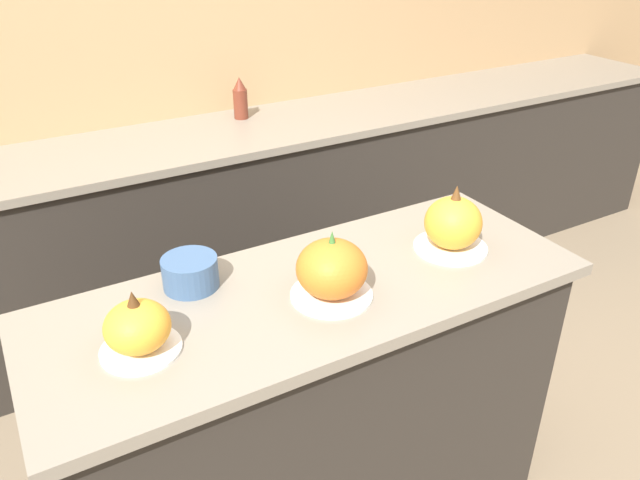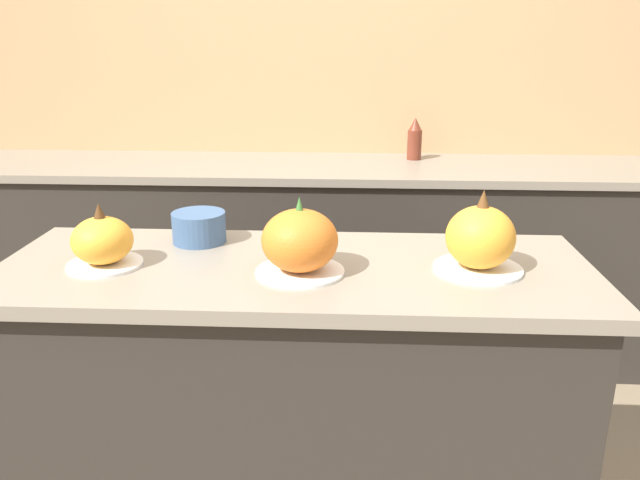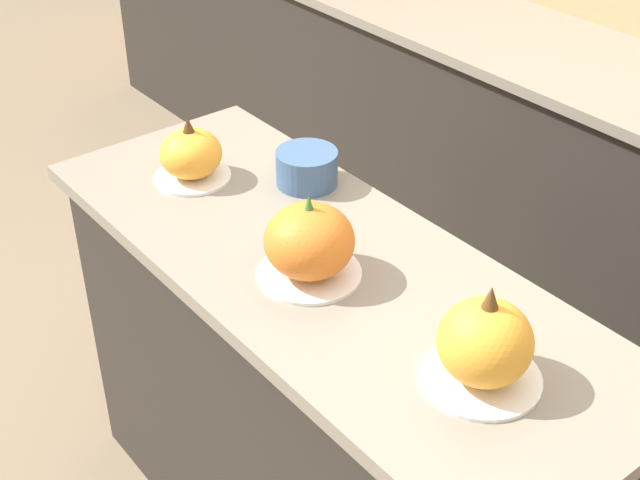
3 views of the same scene
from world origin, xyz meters
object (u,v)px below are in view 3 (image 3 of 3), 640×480
object	(u,v)px
pumpkin_cake_left	(191,155)
pumpkin_cake_center	(309,243)
pumpkin_cake_right	(485,345)
mixing_bowl	(307,168)

from	to	relation	value
pumpkin_cake_left	pumpkin_cake_center	xyz separation A→B (m)	(0.49, -0.02, 0.02)
pumpkin_cake_right	mixing_bowl	distance (m)	0.75
pumpkin_cake_left	mixing_bowl	bearing A→B (deg)	46.42
pumpkin_cake_center	pumpkin_cake_right	xyz separation A→B (m)	(0.43, 0.04, 0.00)
pumpkin_cake_left	pumpkin_cake_right	bearing A→B (deg)	1.16
pumpkin_cake_center	pumpkin_cake_right	world-z (taller)	pumpkin_cake_right
pumpkin_cake_right	mixing_bowl	size ratio (longest dim) A/B	1.47
pumpkin_cake_center	pumpkin_cake_right	size ratio (longest dim) A/B	0.99
pumpkin_cake_left	pumpkin_cake_right	distance (m)	0.92
pumpkin_cake_center	mixing_bowl	size ratio (longest dim) A/B	1.46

